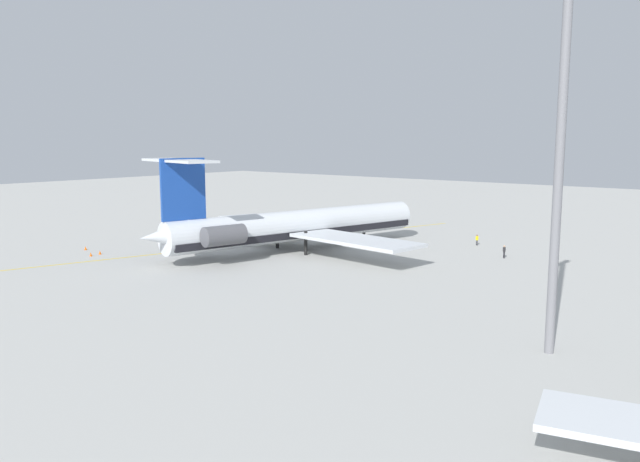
% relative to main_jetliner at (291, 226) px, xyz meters
% --- Properties ---
extents(ground, '(314.15, 314.15, 0.00)m').
position_rel_main_jetliner_xyz_m(ground, '(4.62, -11.97, -3.77)').
color(ground, '#ADADA8').
extents(main_jetliner, '(47.00, 41.94, 13.82)m').
position_rel_main_jetliner_xyz_m(main_jetliner, '(0.00, 0.00, 0.00)').
color(main_jetliner, silver).
rests_on(main_jetliner, ground).
extents(ground_crew_near_nose, '(0.27, 0.38, 1.68)m').
position_rel_main_jetliner_xyz_m(ground_crew_near_nose, '(-21.83, 18.59, -2.70)').
color(ground_crew_near_nose, black).
rests_on(ground_crew_near_nose, ground).
extents(ground_crew_near_tail, '(0.29, 0.44, 1.81)m').
position_rel_main_jetliner_xyz_m(ground_crew_near_tail, '(-14.46, 26.08, -2.62)').
color(ground_crew_near_tail, black).
rests_on(ground_crew_near_tail, ground).
extents(safety_cone_nose, '(0.40, 0.40, 0.55)m').
position_rel_main_jetliner_xyz_m(safety_cone_nose, '(18.32, -24.21, -3.49)').
color(safety_cone_nose, '#EA590F').
rests_on(safety_cone_nose, ground).
extents(safety_cone_wingtip, '(0.40, 0.40, 0.55)m').
position_rel_main_jetliner_xyz_m(safety_cone_wingtip, '(20.53, -19.11, -3.49)').
color(safety_cone_wingtip, '#EA590F').
rests_on(safety_cone_wingtip, ground).
extents(safety_cone_tail, '(0.40, 0.40, 0.55)m').
position_rel_main_jetliner_xyz_m(safety_cone_tail, '(18.94, -19.40, -3.49)').
color(safety_cone_tail, '#EA590F').
rests_on(safety_cone_tail, ground).
extents(taxiway_centreline, '(80.39, 23.76, 0.01)m').
position_rel_main_jetliner_xyz_m(taxiway_centreline, '(-1.30, -8.98, -3.76)').
color(taxiway_centreline, gold).
rests_on(taxiway_centreline, ground).
extents(light_mast, '(4.00, 0.70, 28.19)m').
position_rel_main_jetliner_xyz_m(light_mast, '(20.03, 44.40, 11.56)').
color(light_mast, slate).
rests_on(light_mast, ground).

